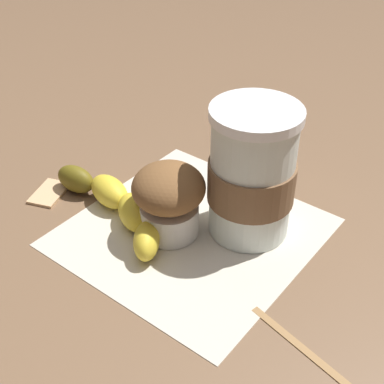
{
  "coord_description": "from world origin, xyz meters",
  "views": [
    {
      "loc": [
        0.3,
        0.32,
        0.37
      ],
      "look_at": [
        0.0,
        0.0,
        0.05
      ],
      "focal_mm": 50.0,
      "sensor_mm": 36.0,
      "label": 1
    }
  ],
  "objects": [
    {
      "name": "ground_plane",
      "position": [
        0.0,
        0.0,
        0.0
      ],
      "size": [
        3.0,
        3.0,
        0.0
      ],
      "primitive_type": "plane",
      "color": "brown"
    },
    {
      "name": "paper_napkin",
      "position": [
        0.0,
        0.0,
        0.0
      ],
      "size": [
        0.27,
        0.27,
        0.0
      ],
      "primitive_type": "cube",
      "rotation": [
        0.0,
        0.0,
        0.14
      ],
      "color": "beige",
      "rests_on": "ground_plane"
    },
    {
      "name": "coffee_cup",
      "position": [
        -0.05,
        0.04,
        0.07
      ],
      "size": [
        0.09,
        0.09,
        0.14
      ],
      "color": "silver",
      "rests_on": "paper_napkin"
    },
    {
      "name": "muffin",
      "position": [
        0.02,
        -0.02,
        0.05
      ],
      "size": [
        0.08,
        0.08,
        0.08
      ],
      "color": "white",
      "rests_on": "paper_napkin"
    },
    {
      "name": "banana",
      "position": [
        0.04,
        -0.08,
        0.02
      ],
      "size": [
        0.07,
        0.19,
        0.03
      ],
      "color": "yellow",
      "rests_on": "paper_napkin"
    },
    {
      "name": "sugar_packet",
      "position": [
        0.07,
        -0.17,
        0.0
      ],
      "size": [
        0.06,
        0.05,
        0.01
      ],
      "primitive_type": "cube",
      "rotation": [
        0.0,
        0.0,
        0.5
      ],
      "color": "#E0B27F",
      "rests_on": "ground_plane"
    },
    {
      "name": "wooden_stirrer",
      "position": [
        0.04,
        0.17,
        0.0
      ],
      "size": [
        0.01,
        0.11,
        0.0
      ],
      "primitive_type": "cube",
      "rotation": [
        0.0,
        0.0,
        1.5
      ],
      "color": "#9E7547",
      "rests_on": "ground_plane"
    }
  ]
}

